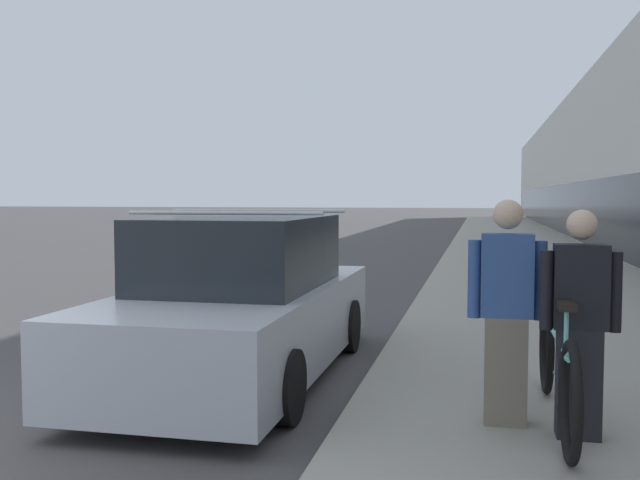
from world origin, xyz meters
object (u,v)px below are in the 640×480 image
object	(u,v)px
parked_sedan_curbside	(242,305)
person_bystander	(506,312)
tandem_bicycle	(557,368)
person_rider	(580,324)

from	to	relation	value
parked_sedan_curbside	person_bystander	bearing A→B (deg)	-28.13
tandem_bicycle	person_rider	size ratio (longest dim) A/B	1.54
person_bystander	parked_sedan_curbside	bearing A→B (deg)	151.87
person_bystander	parked_sedan_curbside	xyz separation A→B (m)	(-2.50, 1.33, -0.24)
tandem_bicycle	person_bystander	xyz separation A→B (m)	(-0.37, -0.09, 0.42)
tandem_bicycle	parked_sedan_curbside	distance (m)	3.13
person_bystander	parked_sedan_curbside	world-z (taller)	person_bystander
person_rider	person_bystander	bearing A→B (deg)	157.90
tandem_bicycle	parked_sedan_curbside	world-z (taller)	parked_sedan_curbside
person_bystander	parked_sedan_curbside	distance (m)	2.84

